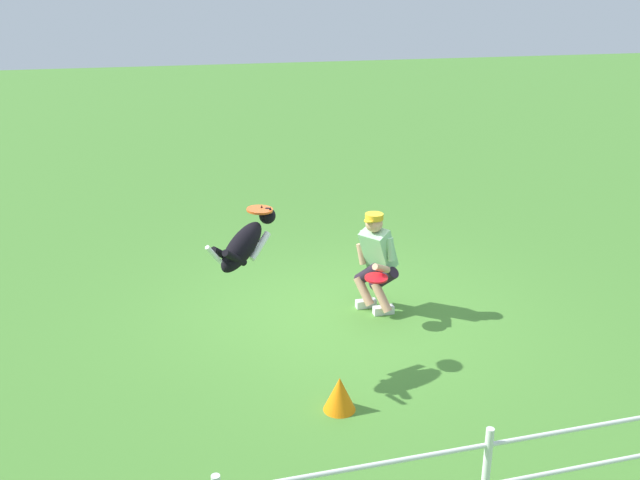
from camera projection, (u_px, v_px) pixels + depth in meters
ground_plane at (340, 316)px, 8.55m from camera, size 60.00×60.00×0.00m
person at (376, 259)px, 8.45m from camera, size 0.54×0.71×1.29m
dog at (245, 243)px, 6.79m from camera, size 0.84×0.76×0.58m
frisbee_flying at (260, 210)px, 6.97m from camera, size 0.37×0.37×0.04m
frisbee_held at (376, 278)px, 8.12m from camera, size 0.30×0.30×0.04m
fence at (486, 472)px, 5.00m from camera, size 15.57×0.06×0.90m
training_cone at (340, 394)px, 6.59m from camera, size 0.31×0.31×0.35m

